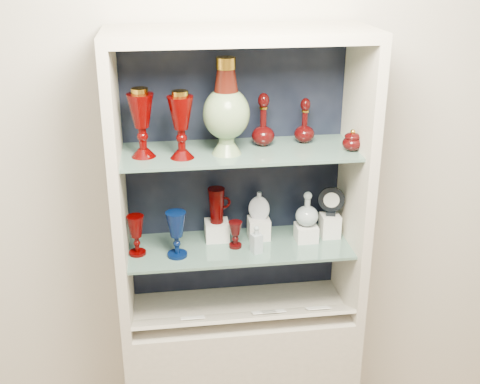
{
  "coord_description": "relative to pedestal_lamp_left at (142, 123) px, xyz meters",
  "views": [
    {
      "loc": [
        -0.3,
        -0.68,
        2.22
      ],
      "look_at": [
        0.0,
        1.53,
        1.3
      ],
      "focal_mm": 45.0,
      "sensor_mm": 36.0,
      "label": 1
    }
  ],
  "objects": [
    {
      "name": "clear_round_decanter",
      "position": [
        0.66,
        0.03,
        -0.41
      ],
      "size": [
        0.13,
        0.13,
        0.15
      ],
      "primitive_type": null,
      "rotation": [
        0.0,
        0.0,
        0.4
      ],
      "color": "#95A8AF",
      "rests_on": "riser_clear_round_decanter"
    },
    {
      "name": "label_card_1",
      "position": [
        0.69,
        -0.11,
        -0.81
      ],
      "size": [
        0.1,
        0.06,
        0.03
      ],
      "primitive_type": "cube",
      "rotation": [
        -0.44,
        0.0,
        0.0
      ],
      "color": "white",
      "rests_on": "label_ledge"
    },
    {
      "name": "shelf_upper",
      "position": [
        0.37,
        0.02,
        -0.14
      ],
      "size": [
        0.92,
        0.34,
        0.01
      ],
      "primitive_type": "cube",
      "color": "slate",
      "rests_on": "cabinet_side_left"
    },
    {
      "name": "shelf_lower",
      "position": [
        0.37,
        0.02,
        -0.56
      ],
      "size": [
        0.92,
        0.34,
        0.01
      ],
      "primitive_type": "cube",
      "color": "slate",
      "rests_on": "cabinet_side_left"
    },
    {
      "name": "cabinet_top_cap",
      "position": [
        0.37,
        0.0,
        0.32
      ],
      "size": [
        1.0,
        0.4,
        0.04
      ],
      "primitive_type": "cube",
      "color": "beige",
      "rests_on": "cabinet_side_left"
    },
    {
      "name": "cameo_medallion",
      "position": [
        0.77,
        0.06,
        -0.39
      ],
      "size": [
        0.12,
        0.07,
        0.13
      ],
      "primitive_type": null,
      "rotation": [
        0.0,
        0.0,
        -0.27
      ],
      "color": "black",
      "rests_on": "riser_cameo_medallion"
    },
    {
      "name": "ruby_goblet_small",
      "position": [
        0.35,
        0.01,
        -0.49
      ],
      "size": [
        0.07,
        0.07,
        0.11
      ],
      "primitive_type": null,
      "rotation": [
        0.0,
        0.0,
        0.17
      ],
      "color": "#3C0807",
      "rests_on": "shelf_lower"
    },
    {
      "name": "riser_flat_flask",
      "position": [
        0.47,
        0.08,
        -0.51
      ],
      "size": [
        0.09,
        0.09,
        0.09
      ],
      "primitive_type": "cube",
      "color": "silver",
      "rests_on": "shelf_lower"
    },
    {
      "name": "pedestal_lamp_left",
      "position": [
        0.0,
        0.0,
        0.0
      ],
      "size": [
        0.13,
        0.13,
        0.26
      ],
      "primitive_type": null,
      "rotation": [
        0.0,
        0.0,
        0.35
      ],
      "color": "#460100",
      "rests_on": "shelf_upper"
    },
    {
      "name": "wall_back",
      "position": [
        0.37,
        0.22,
        -0.2
      ],
      "size": [
        3.5,
        0.02,
        2.8
      ],
      "primitive_type": "cube",
      "color": "beige",
      "rests_on": "ground"
    },
    {
      "name": "riser_ruby_pitcher",
      "position": [
        0.29,
        0.1,
        -0.51
      ],
      "size": [
        0.1,
        0.1,
        0.08
      ],
      "primitive_type": "cube",
      "color": "silver",
      "rests_on": "shelf_lower"
    },
    {
      "name": "label_ledge",
      "position": [
        0.37,
        -0.11,
        -0.82
      ],
      "size": [
        0.92,
        0.17,
        0.09
      ],
      "primitive_type": "cube",
      "rotation": [
        -0.44,
        0.0,
        0.0
      ],
      "color": "beige",
      "rests_on": "cabinet_base"
    },
    {
      "name": "clear_square_bottle",
      "position": [
        0.43,
        -0.05,
        -0.49
      ],
      "size": [
        0.05,
        0.05,
        0.12
      ],
      "primitive_type": null,
      "rotation": [
        0.0,
        0.0,
        0.36
      ],
      "color": "#95A8AF",
      "rests_on": "shelf_lower"
    },
    {
      "name": "riser_cameo_medallion",
      "position": [
        0.77,
        0.06,
        -0.5
      ],
      "size": [
        0.08,
        0.08,
        0.1
      ],
      "primitive_type": "cube",
      "color": "silver",
      "rests_on": "shelf_lower"
    },
    {
      "name": "cabinet_side_left",
      "position": [
        -0.11,
        0.0,
        -0.28
      ],
      "size": [
        0.04,
        0.4,
        1.15
      ],
      "primitive_type": "cube",
      "color": "beige",
      "rests_on": "cabinet_base"
    },
    {
      "name": "cabinet_base",
      "position": [
        0.37,
        0.0,
        -1.23
      ],
      "size": [
        1.0,
        0.4,
        0.75
      ],
      "primitive_type": "cube",
      "color": "beige",
      "rests_on": "ground"
    },
    {
      "name": "cobalt_goblet",
      "position": [
        0.11,
        -0.03,
        -0.46
      ],
      "size": [
        0.11,
        0.11,
        0.19
      ],
      "primitive_type": null,
      "rotation": [
        0.0,
        0.0,
        -0.42
      ],
      "color": "#041444",
      "rests_on": "shelf_lower"
    },
    {
      "name": "label_card_2",
      "position": [
        0.16,
        -0.11,
        -0.81
      ],
      "size": [
        0.1,
        0.06,
        0.03
      ],
      "primitive_type": "cube",
      "rotation": [
        -0.44,
        0.0,
        0.0
      ],
      "color": "white",
      "rests_on": "label_ledge"
    },
    {
      "name": "flat_flask",
      "position": [
        0.47,
        0.08,
        -0.4
      ],
      "size": [
        0.1,
        0.06,
        0.13
      ],
      "primitive_type": null,
      "rotation": [
        0.0,
        0.0,
        -0.28
      ],
      "color": "silver",
      "rests_on": "riser_flat_flask"
    },
    {
      "name": "ruby_goblet_tall",
      "position": [
        -0.05,
        0.0,
        -0.47
      ],
      "size": [
        0.08,
        0.08,
        0.17
      ],
      "primitive_type": null,
      "rotation": [
        0.0,
        0.0,
        0.23
      ],
      "color": "#460100",
      "rests_on": "shelf_lower"
    },
    {
      "name": "cabinet_side_right",
      "position": [
        0.85,
        0.0,
        -0.28
      ],
      "size": [
        0.04,
        0.4,
        1.15
      ],
      "primitive_type": "cube",
      "color": "beige",
      "rests_on": "cabinet_base"
    },
    {
      "name": "ruby_decanter_b",
      "position": [
        0.65,
        0.09,
        -0.03
      ],
      "size": [
        0.11,
        0.11,
        0.2
      ],
      "primitive_type": null,
      "rotation": [
        0.0,
        0.0,
        0.38
      ],
      "color": "#3C0807",
      "rests_on": "shelf_upper"
    },
    {
      "name": "lidded_bowl",
      "position": [
        0.81,
        -0.04,
        -0.09
      ],
      "size": [
        0.08,
        0.08,
        0.09
      ],
      "primitive_type": null,
      "rotation": [
        0.0,
        0.0,
        -0.03
      ],
      "color": "#3C0807",
      "rests_on": "shelf_upper"
    },
    {
      "name": "ruby_decanter_a",
      "position": [
        0.48,
        0.07,
        -0.01
      ],
      "size": [
        0.12,
        0.12,
        0.24
      ],
      "primitive_type": null,
      "rotation": [
        0.0,
        0.0,
        0.27
      ],
      "color": "#3C0807",
      "rests_on": "shelf_upper"
    },
    {
      "name": "riser_clear_round_decanter",
      "position": [
        0.66,
        0.03,
        -0.52
      ],
      "size": [
        0.09,
        0.09,
        0.07
      ],
      "primitive_type": "cube",
      "color": "silver",
      "rests_on": "shelf_lower"
    },
    {
      "name": "ruby_pitcher",
      "position": [
        0.29,
        0.1,
        -0.4
      ],
      "size": [
        0.13,
        0.09,
        0.15
      ],
      "primitive_type": null,
      "rotation": [
        0.0,
        0.0,
        0.21
      ],
      "color": "#460100",
      "rests_on": "riser_ruby_pitcher"
    },
    {
      "name": "pedestal_lamp_right",
      "position": [
        0.15,
        -0.03,
        -0.0
      ],
      "size": [
        0.12,
        0.12,
        0.26
      ],
      "primitive_type": null,
      "rotation": [
        0.0,
        0.0,
        -0.24
      ],
      "color": "#460100",
      "rests_on": "shelf_upper"
    },
    {
      "name": "label_card_3",
      "position": [
        0.5,
        -0.11,
        -0.81
      ],
      "size": [
        0.1,
        0.06,
        0.03
      ],
      "primitive_type": "cube",
      "rotation": [
        -0.44,
        0.0,
        0.0
      ],
      "color": "white",
      "rests_on": "label_ledge"
    },
    {
      "name": "label_card_0",
      "position": [
        0.46,
        -0.11,
        -0.81
      ],
      "size": [
        0.1,
        0.06,
        0.03
      ],
      "primitive_type": "cube",
      "rotation": [
        -0.44,
        0.0,
        0.0
      ],
      "color": "white",
      "rests_on": "label_ledge"
    },
    {
      "name": "enamel_urn",
      "position": [
        0.32,
        -0.01,
        0.05
      ],
      "size": [
        0.24,
        0.24,
        0.37
      ],
      "primitive_type": null,
      "rotation": [
        0.0,
        0.0,
        0.43
      ],
      "color": "#0E4F23",
      "rests_on": "shelf_upper"
    },
    {
      "name": "cabinet_back_panel",
      "position": [
        0.37,
        0.19,
        -0.28
      ],
      "size": [
        0.98,
        0.02,
        1.15
      ],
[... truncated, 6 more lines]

